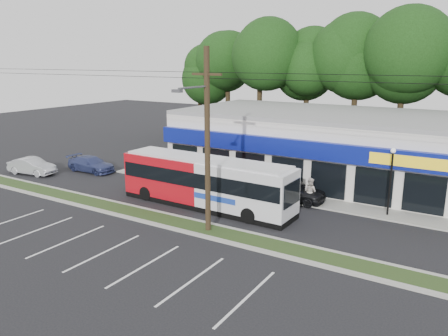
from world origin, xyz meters
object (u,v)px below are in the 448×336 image
at_px(metrobus, 206,181).
at_px(car_silver, 32,166).
at_px(lamp_post, 391,174).
at_px(pedestrian_b, 310,192).
at_px(pedestrian_a, 290,188).
at_px(car_blue, 91,164).
at_px(car_dark, 291,190).
at_px(utility_pole, 204,136).

relative_size(metrobus, car_silver, 2.89).
xyz_separation_m(lamp_post, pedestrian_b, (-4.83, -0.48, -1.74)).
bearing_deg(car_silver, pedestrian_a, -86.37).
height_order(car_blue, pedestrian_b, pedestrian_b).
height_order(car_blue, pedestrian_a, pedestrian_a).
relative_size(car_blue, pedestrian_b, 2.43).
xyz_separation_m(metrobus, pedestrian_a, (4.16, 4.00, -0.79)).
height_order(car_dark, car_silver, car_dark).
xyz_separation_m(lamp_post, car_silver, (-27.51, -5.02, -1.98)).
distance_m(metrobus, pedestrian_b, 6.87).
bearing_deg(car_dark, car_blue, 94.83).
bearing_deg(utility_pole, lamp_post, 43.95).
bearing_deg(pedestrian_b, car_dark, 12.55).
height_order(utility_pole, pedestrian_a, utility_pole).
bearing_deg(pedestrian_b, car_blue, 23.88).
bearing_deg(metrobus, utility_pole, -55.80).
xyz_separation_m(utility_pole, car_dark, (1.93, 7.57, -4.62)).
xyz_separation_m(car_silver, car_blue, (3.51, 3.22, -0.04)).
relative_size(metrobus, car_dark, 2.59).
height_order(car_silver, car_blue, car_silver).
bearing_deg(car_dark, utility_pole, 165.71).
bearing_deg(pedestrian_b, utility_pole, 85.64).
height_order(utility_pole, car_silver, utility_pole).
bearing_deg(metrobus, pedestrian_b, 35.25).
bearing_deg(pedestrian_a, metrobus, 37.73).
relative_size(utility_pole, pedestrian_b, 26.91).
bearing_deg(car_blue, car_silver, 132.08).
bearing_deg(car_silver, car_blue, -56.41).
relative_size(utility_pole, lamp_post, 11.76).
bearing_deg(car_silver, pedestrian_b, -87.62).
bearing_deg(car_blue, metrobus, -100.93).
relative_size(car_dark, pedestrian_a, 2.54).
relative_size(pedestrian_a, pedestrian_b, 0.99).
distance_m(utility_pole, car_silver, 20.11).
height_order(metrobus, car_blue, metrobus).
height_order(car_dark, pedestrian_b, pedestrian_b).
distance_m(lamp_post, car_silver, 28.03).
height_order(lamp_post, metrobus, lamp_post).
distance_m(utility_pole, pedestrian_a, 9.00).
bearing_deg(pedestrian_a, car_blue, -1.29).
height_order(lamp_post, car_silver, lamp_post).
xyz_separation_m(car_dark, car_blue, (-17.76, -1.50, -0.14)).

